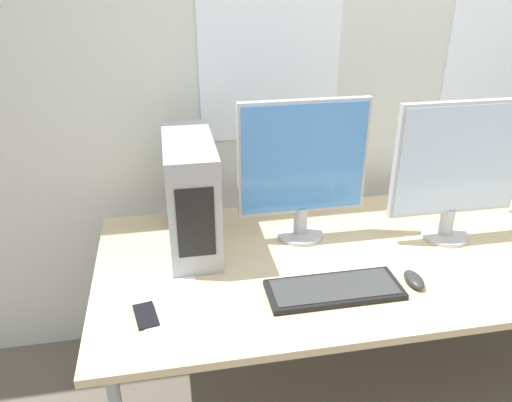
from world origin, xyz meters
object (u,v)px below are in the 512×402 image
Objects in this scene: monitor_right_near at (457,167)px; keyboard at (334,289)px; pc_tower at (191,193)px; mouse at (414,280)px; cell_phone at (146,315)px; monitor_main at (303,166)px.

monitor_right_near reaches higher than keyboard.
monitor_right_near is 0.68m from keyboard.
pc_tower reaches higher than keyboard.
mouse is at bearing -30.26° from pc_tower.
monitor_right_near is 0.48m from mouse.
keyboard is at bearing -9.41° from cell_phone.
monitor_right_near is 1.24m from cell_phone.
monitor_right_near is at bearing 26.15° from keyboard.
pc_tower reaches higher than mouse.
monitor_right_near is at bearing 45.61° from mouse.
cell_phone is at bearing -146.50° from monitor_main.
keyboard is at bearing 179.10° from mouse.
pc_tower is 1.00m from monitor_right_near.
monitor_main reaches higher than keyboard.
monitor_main is at bearing 168.52° from monitor_right_near.
monitor_main is 0.58m from monitor_right_near.
mouse is at bearing -10.07° from cell_phone.
pc_tower is 0.87× the size of monitor_right_near.
monitor_main is 0.78m from cell_phone.
mouse is at bearing -0.90° from keyboard.
monitor_main reaches higher than monitor_right_near.
pc_tower is at bearing 149.74° from mouse.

